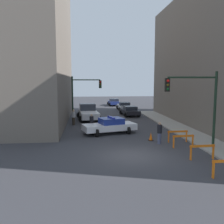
# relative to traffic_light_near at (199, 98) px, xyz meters

# --- Properties ---
(ground_plane) EXTENTS (120.00, 120.00, 0.00)m
(ground_plane) POSITION_rel_traffic_light_near_xyz_m (-4.73, -1.09, -3.53)
(ground_plane) COLOR #38383D
(building_corner_left) EXTENTS (14.00, 20.00, 18.18)m
(building_corner_left) POSITION_rel_traffic_light_near_xyz_m (-16.73, 12.91, 5.56)
(building_corner_left) COLOR #6B6056
(building_corner_left) RESTS_ON ground_plane
(traffic_light_near) EXTENTS (3.64, 0.35, 5.20)m
(traffic_light_near) POSITION_rel_traffic_light_near_xyz_m (0.00, 0.00, 0.00)
(traffic_light_near) COLOR black
(traffic_light_near) RESTS_ON sidewalk_right
(traffic_light_far) EXTENTS (3.44, 0.35, 5.20)m
(traffic_light_far) POSITION_rel_traffic_light_near_xyz_m (-8.03, 12.80, -0.13)
(traffic_light_far) COLOR black
(traffic_light_far) RESTS_ON ground_plane
(police_car) EXTENTS (5.03, 3.13, 1.52)m
(police_car) POSITION_rel_traffic_light_near_xyz_m (-5.51, 5.72, -2.81)
(police_car) COLOR white
(police_car) RESTS_ON ground_plane
(white_truck) EXTENTS (2.97, 5.57, 1.90)m
(white_truck) POSITION_rel_traffic_light_near_xyz_m (-7.34, 13.85, -2.62)
(white_truck) COLOR silver
(white_truck) RESTS_ON ground_plane
(parked_car_near) EXTENTS (2.53, 4.45, 1.31)m
(parked_car_near) POSITION_rel_traffic_light_near_xyz_m (-1.71, 16.87, -2.86)
(parked_car_near) COLOR black
(parked_car_near) RESTS_ON ground_plane
(parked_car_mid) EXTENTS (2.29, 4.31, 1.31)m
(parked_car_mid) POSITION_rel_traffic_light_near_xyz_m (-1.47, 23.30, -2.86)
(parked_car_mid) COLOR silver
(parked_car_mid) RESTS_ON ground_plane
(parked_car_far) EXTENTS (2.38, 4.36, 1.31)m
(parked_car_far) POSITION_rel_traffic_light_near_xyz_m (-2.27, 31.14, -2.86)
(parked_car_far) COLOR navy
(parked_car_far) RESTS_ON ground_plane
(pedestrian_crossing) EXTENTS (0.47, 0.47, 1.66)m
(pedestrian_crossing) POSITION_rel_traffic_light_near_xyz_m (-7.11, 6.63, -2.67)
(pedestrian_crossing) COLOR black
(pedestrian_crossing) RESTS_ON ground_plane
(pedestrian_corner) EXTENTS (0.44, 0.44, 1.66)m
(pedestrian_corner) POSITION_rel_traffic_light_near_xyz_m (-8.93, 10.47, -2.67)
(pedestrian_corner) COLOR #382D23
(pedestrian_corner) RESTS_ON ground_plane
(pedestrian_sidewalk) EXTENTS (0.48, 0.48, 1.66)m
(pedestrian_sidewalk) POSITION_rel_traffic_light_near_xyz_m (-2.17, 1.66, -2.67)
(pedestrian_sidewalk) COLOR #474C66
(pedestrian_sidewalk) RESTS_ON ground_plane
(barrier_mid) EXTENTS (1.60, 0.24, 0.90)m
(barrier_mid) POSITION_rel_traffic_light_near_xyz_m (-0.73, -2.28, -2.91)
(barrier_mid) COLOR orange
(barrier_mid) RESTS_ON ground_plane
(barrier_back) EXTENTS (1.60, 0.26, 0.90)m
(barrier_back) POSITION_rel_traffic_light_near_xyz_m (-0.80, 0.46, -2.91)
(barrier_back) COLOR orange
(barrier_back) RESTS_ON ground_plane
(barrier_corner) EXTENTS (1.60, 0.21, 0.90)m
(barrier_corner) POSITION_rel_traffic_light_near_xyz_m (-0.63, 2.02, -2.91)
(barrier_corner) COLOR orange
(barrier_corner) RESTS_ON ground_plane
(traffic_cone) EXTENTS (0.36, 0.36, 0.66)m
(traffic_cone) POSITION_rel_traffic_light_near_xyz_m (-2.54, 2.73, -3.21)
(traffic_cone) COLOR black
(traffic_cone) RESTS_ON ground_plane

